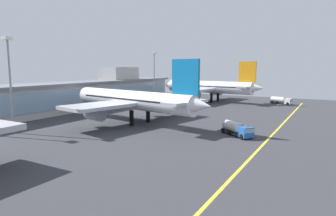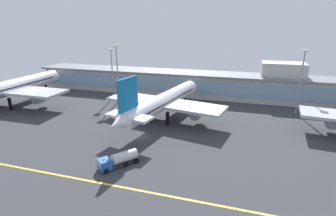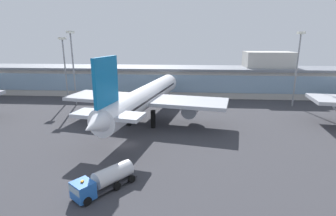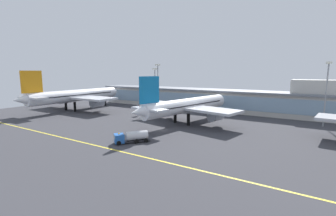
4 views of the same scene
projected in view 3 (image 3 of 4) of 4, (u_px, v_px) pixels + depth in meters
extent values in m
plane|color=#38383D|center=(125.00, 145.00, 50.23)|extent=(183.56, 183.56, 0.00)
cube|color=beige|center=(155.00, 82.00, 94.01)|extent=(131.12, 12.00, 9.05)
cube|color=#84A3BC|center=(153.00, 83.00, 88.06)|extent=(125.87, 0.20, 5.80)
cube|color=slate|center=(155.00, 68.00, 92.73)|extent=(134.12, 14.00, 0.80)
cube|color=beige|center=(268.00, 61.00, 91.15)|extent=(16.00, 10.00, 6.00)
cylinder|color=black|center=(128.00, 117.00, 60.92)|extent=(1.10, 1.10, 4.02)
cylinder|color=black|center=(153.00, 119.00, 59.38)|extent=(1.10, 1.10, 4.02)
cylinder|color=black|center=(164.00, 100.00, 77.98)|extent=(1.10, 1.10, 4.02)
cylinder|color=white|center=(145.00, 97.00, 62.15)|extent=(12.92, 41.79, 5.02)
cone|color=white|center=(170.00, 82.00, 82.93)|extent=(5.55, 5.35, 4.77)
cone|color=white|center=(95.00, 125.00, 41.04)|extent=(5.25, 6.24, 4.27)
cube|color=#84A3BC|center=(167.00, 81.00, 79.74)|extent=(4.37, 4.17, 1.51)
cube|color=black|center=(145.00, 95.00, 62.05)|extent=(11.69, 35.27, 0.40)
cube|color=#B7BAC1|center=(145.00, 99.00, 62.31)|extent=(39.36, 17.12, 0.80)
cylinder|color=#999EA8|center=(108.00, 103.00, 66.95)|extent=(4.49, 5.98, 3.52)
cylinder|color=#999EA8|center=(191.00, 109.00, 61.49)|extent=(4.49, 5.98, 3.52)
cube|color=#0F6BA8|center=(106.00, 81.00, 43.41)|extent=(2.03, 7.46, 8.04)
cube|color=#B7BAC1|center=(108.00, 115.00, 44.90)|extent=(12.86, 6.84, 0.64)
cylinder|color=black|center=(87.00, 201.00, 32.03)|extent=(0.91, 1.05, 1.10)
cylinder|color=black|center=(76.00, 193.00, 33.72)|extent=(0.91, 1.05, 1.10)
cylinder|color=black|center=(117.00, 186.00, 35.26)|extent=(0.91, 1.05, 1.10)
cylinder|color=black|center=(106.00, 180.00, 36.94)|extent=(0.91, 1.05, 1.10)
cylinder|color=black|center=(132.00, 179.00, 37.07)|extent=(0.91, 1.05, 1.10)
cylinder|color=black|center=(120.00, 173.00, 38.75)|extent=(0.91, 1.05, 1.10)
cube|color=#2D2D33|center=(110.00, 184.00, 36.00)|extent=(6.48, 7.41, 0.30)
cube|color=#235BB2|center=(83.00, 190.00, 32.85)|extent=(3.49, 3.44, 2.20)
cube|color=#84A3BC|center=(83.00, 187.00, 32.72)|extent=(3.46, 3.45, 0.88)
cylinder|color=silver|center=(113.00, 174.00, 36.05)|extent=(5.24, 5.82, 2.30)
cube|color=orange|center=(82.00, 181.00, 32.53)|extent=(0.30, 0.40, 0.20)
cylinder|color=gray|center=(65.00, 71.00, 81.99)|extent=(0.44, 0.44, 19.18)
cube|color=silver|center=(62.00, 38.00, 79.42)|extent=(1.80, 1.80, 0.70)
cylinder|color=gray|center=(296.00, 71.00, 76.06)|extent=(0.44, 0.44, 20.70)
cube|color=silver|center=(301.00, 33.00, 73.29)|extent=(1.80, 1.80, 0.70)
cylinder|color=gray|center=(74.00, 70.00, 77.92)|extent=(0.44, 0.44, 20.94)
cube|color=silver|center=(70.00, 32.00, 75.11)|extent=(1.80, 1.80, 0.70)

